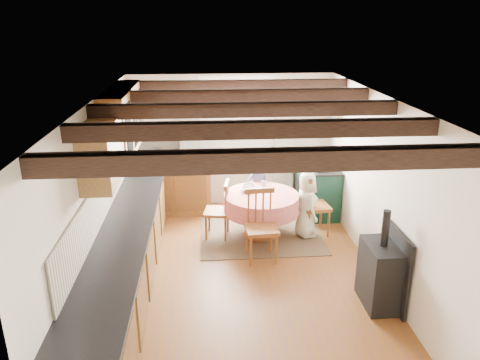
{
  "coord_description": "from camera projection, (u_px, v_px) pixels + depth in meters",
  "views": [
    {
      "loc": [
        -0.48,
        -5.3,
        3.34
      ],
      "look_at": [
        0.0,
        0.8,
        1.15
      ],
      "focal_mm": 34.43,
      "sensor_mm": 36.0,
      "label": 1
    }
  ],
  "objects": [
    {
      "name": "floor",
      "position": [
        245.0,
        281.0,
        6.14
      ],
      "size": [
        3.6,
        5.5,
        0.0
      ],
      "primitive_type": "cube",
      "color": "brown",
      "rests_on": "ground"
    },
    {
      "name": "ceiling",
      "position": [
        245.0,
        102.0,
        5.33
      ],
      "size": [
        3.6,
        5.5,
        0.0
      ],
      "primitive_type": "cube",
      "color": "white",
      "rests_on": "ground"
    },
    {
      "name": "wall_back",
      "position": [
        232.0,
        141.0,
        8.32
      ],
      "size": [
        3.6,
        0.0,
        2.4
      ],
      "primitive_type": "cube",
      "color": "silver",
      "rests_on": "ground"
    },
    {
      "name": "wall_front",
      "position": [
        281.0,
        347.0,
        3.16
      ],
      "size": [
        3.6,
        0.0,
        2.4
      ],
      "primitive_type": "cube",
      "color": "silver",
      "rests_on": "ground"
    },
    {
      "name": "wall_left",
      "position": [
        98.0,
        202.0,
        5.6
      ],
      "size": [
        0.0,
        5.5,
        2.4
      ],
      "primitive_type": "cube",
      "color": "silver",
      "rests_on": "ground"
    },
    {
      "name": "wall_right",
      "position": [
        385.0,
        194.0,
        5.87
      ],
      "size": [
        0.0,
        5.5,
        2.4
      ],
      "primitive_type": "cube",
      "color": "silver",
      "rests_on": "ground"
    },
    {
      "name": "beam_a",
      "position": [
        269.0,
        160.0,
        3.48
      ],
      "size": [
        3.6,
        0.16,
        0.16
      ],
      "primitive_type": "cube",
      "color": "#342017",
      "rests_on": "ceiling"
    },
    {
      "name": "beam_b",
      "position": [
        255.0,
        129.0,
        4.42
      ],
      "size": [
        3.6,
        0.16,
        0.16
      ],
      "primitive_type": "cube",
      "color": "#342017",
      "rests_on": "ceiling"
    },
    {
      "name": "beam_c",
      "position": [
        245.0,
        110.0,
        5.36
      ],
      "size": [
        3.6,
        0.16,
        0.16
      ],
      "primitive_type": "cube",
      "color": "#342017",
      "rests_on": "ceiling"
    },
    {
      "name": "beam_d",
      "position": [
        239.0,
        96.0,
        6.3
      ],
      "size": [
        3.6,
        0.16,
        0.16
      ],
      "primitive_type": "cube",
      "color": "#342017",
      "rests_on": "ceiling"
    },
    {
      "name": "beam_e",
      "position": [
        234.0,
        85.0,
        7.24
      ],
      "size": [
        3.6,
        0.16,
        0.16
      ],
      "primitive_type": "cube",
      "color": "#342017",
      "rests_on": "ceiling"
    },
    {
      "name": "splash_left",
      "position": [
        105.0,
        193.0,
        5.89
      ],
      "size": [
        0.02,
        4.5,
        0.55
      ],
      "primitive_type": "cube",
      "color": "beige",
      "rests_on": "wall_left"
    },
    {
      "name": "splash_back",
      "position": [
        176.0,
        143.0,
        8.22
      ],
      "size": [
        1.4,
        0.02,
        0.55
      ],
      "primitive_type": "cube",
      "color": "beige",
      "rests_on": "wall_back"
    },
    {
      "name": "base_cabinet_left",
      "position": [
        128.0,
        256.0,
        5.88
      ],
      "size": [
        0.6,
        5.3,
        0.88
      ],
      "primitive_type": "cube",
      "color": "olive",
      "rests_on": "floor"
    },
    {
      "name": "base_cabinet_back",
      "position": [
        174.0,
        188.0,
        8.21
      ],
      "size": [
        1.3,
        0.6,
        0.88
      ],
      "primitive_type": "cube",
      "color": "olive",
      "rests_on": "floor"
    },
    {
      "name": "worktop_left",
      "position": [
        127.0,
        224.0,
        5.73
      ],
      "size": [
        0.64,
        5.3,
        0.04
      ],
      "primitive_type": "cube",
      "color": "black",
      "rests_on": "base_cabinet_left"
    },
    {
      "name": "worktop_back",
      "position": [
        173.0,
        164.0,
        8.04
      ],
      "size": [
        1.3,
        0.64,
        0.04
      ],
      "primitive_type": "cube",
      "color": "black",
      "rests_on": "base_cabinet_back"
    },
    {
      "name": "wall_cabinet_glass",
      "position": [
        123.0,
        120.0,
        6.49
      ],
      "size": [
        0.34,
        1.8,
        0.9
      ],
      "primitive_type": "cube",
      "color": "olive",
      "rests_on": "wall_left"
    },
    {
      "name": "wall_cabinet_solid",
      "position": [
        101.0,
        154.0,
        5.1
      ],
      "size": [
        0.34,
        0.9,
        0.7
      ],
      "primitive_type": "cube",
      "color": "olive",
      "rests_on": "wall_left"
    },
    {
      "name": "window_frame",
      "position": [
        237.0,
        120.0,
        8.18
      ],
      "size": [
        1.34,
        0.03,
        1.54
      ],
      "primitive_type": "cube",
      "color": "white",
      "rests_on": "wall_back"
    },
    {
      "name": "window_pane",
      "position": [
        237.0,
        119.0,
        8.18
      ],
      "size": [
        1.2,
        0.01,
        1.4
      ],
      "primitive_type": "cube",
      "color": "white",
      "rests_on": "wall_back"
    },
    {
      "name": "curtain_left",
      "position": [
        190.0,
        149.0,
        8.2
      ],
      "size": [
        0.35,
        0.1,
        2.1
      ],
      "primitive_type": "cube",
      "color": "#AAB3A3",
      "rests_on": "wall_back"
    },
    {
      "name": "curtain_right",
      "position": [
        284.0,
        147.0,
        8.33
      ],
      "size": [
        0.35,
        0.1,
        2.1
      ],
      "primitive_type": "cube",
      "color": "#AAB3A3",
      "rests_on": "wall_back"
    },
    {
      "name": "curtain_rod",
      "position": [
        237.0,
        86.0,
        7.89
      ],
      "size": [
        2.0,
        0.03,
        0.03
      ],
      "primitive_type": "cylinder",
      "rotation": [
        0.0,
        1.57,
        0.0
      ],
      "color": "black",
      "rests_on": "wall_back"
    },
    {
      "name": "wall_picture",
      "position": [
        336.0,
        118.0,
        7.86
      ],
      "size": [
        0.04,
        0.5,
        0.6
      ],
      "primitive_type": "cube",
      "color": "gold",
      "rests_on": "wall_right"
    },
    {
      "name": "wall_plate",
      "position": [
        290.0,
        113.0,
        8.2
      ],
      "size": [
        0.3,
        0.02,
        0.3
      ],
      "primitive_type": "cylinder",
      "rotation": [
        1.57,
        0.0,
        0.0
      ],
      "color": "silver",
      "rests_on": "wall_back"
    },
    {
      "name": "rug",
      "position": [
        261.0,
        235.0,
        7.41
      ],
      "size": [
        1.94,
        1.51,
        0.01
      ],
      "primitive_type": "cube",
      "color": "brown",
      "rests_on": "floor"
    },
    {
      "name": "dining_table",
      "position": [
        261.0,
        215.0,
        7.3
      ],
      "size": [
        1.18,
        1.18,
        0.71
      ],
      "primitive_type": null,
      "color": "tan",
      "rests_on": "floor"
    },
    {
      "name": "chair_near",
      "position": [
        262.0,
        227.0,
        6.52
      ],
      "size": [
        0.48,
        0.5,
        1.04
      ],
      "primitive_type": null,
      "rotation": [
        0.0,
        0.0,
        0.07
      ],
      "color": "brown",
      "rests_on": "floor"
    },
    {
      "name": "chair_left",
      "position": [
        217.0,
        210.0,
        7.23
      ],
      "size": [
        0.48,
        0.46,
        0.93
      ],
      "primitive_type": null,
      "rotation": [
        0.0,
        0.0,
        -1.74
      ],
      "color": "brown",
      "rests_on": "floor"
    },
    {
      "name": "chair_right",
      "position": [
        316.0,
        204.0,
        7.34
      ],
      "size": [
        0.5,
        0.48,
        1.01
      ],
      "primitive_type": null,
      "rotation": [
        0.0,
        0.0,
        1.69
      ],
      "color": "brown",
      "rests_on": "floor"
    },
    {
      "name": "aga_range",
      "position": [
        317.0,
        189.0,
        8.12
      ],
      "size": [
        0.63,
        0.98,
        0.9
      ],
      "primitive_type": null,
      "color": "#0E3125",
      "rests_on": "floor"
    },
    {
      "name": "cast_iron_stove",
      "position": [
        382.0,
        259.0,
        5.46
      ],
      "size": [
        0.37,
        0.62,
        1.24
      ],
      "primitive_type": null,
      "color": "black",
      "rests_on": "floor"
    },
    {
      "name": "child_far",
      "position": [
        258.0,
        189.0,
        7.89
      ],
      "size": [
        0.42,
        0.3,
        1.06
      ],
      "primitive_type": "imported",
      "rotation": [
        0.0,
        0.0,
        3.28
      ],
      "color": "#4C4F6B",
      "rests_on": "floor"
    },
    {
      "name": "child_right",
      "position": [
        306.0,
        205.0,
        7.24
      ],
      "size": [
        0.44,
        0.58,
        1.06
      ],
      "primitive_type": "imported",
      "rotation": [
        0.0,
        0.0,
        1.77
      ],
      "color": "beige",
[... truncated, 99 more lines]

